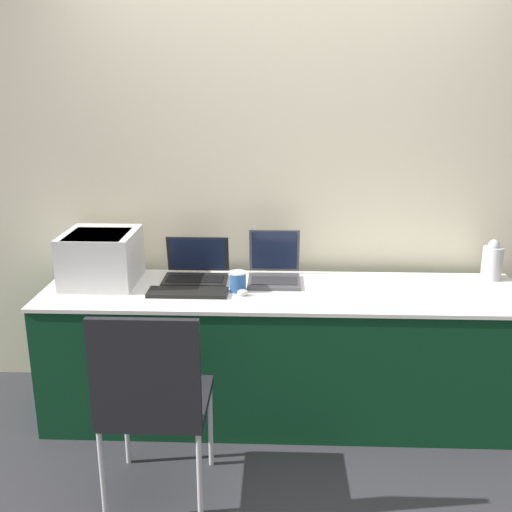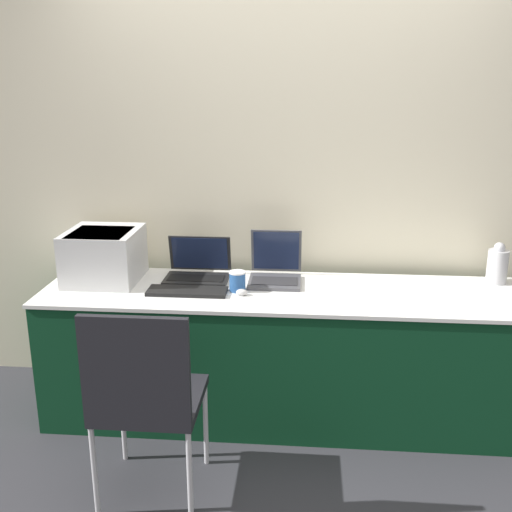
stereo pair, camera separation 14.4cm
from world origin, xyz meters
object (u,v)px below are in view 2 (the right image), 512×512
printer (104,254)px  chair (145,392)px  external_keyboard (187,291)px  laptop_right (275,270)px  mouse (242,292)px  laptop_left (198,269)px  coffee_cup (237,281)px  metal_pitcher (498,265)px

printer → chair: 1.04m
external_keyboard → laptop_right: bearing=28.9°
laptop_right → external_keyboard: bearing=-151.1°
laptop_right → mouse: (-0.16, -0.26, -0.04)m
laptop_left → laptop_right: size_ratio=1.14×
printer → laptop_left: 0.53m
laptop_left → chair: bearing=-93.8°
laptop_right → coffee_cup: (-0.19, -0.19, -0.00)m
metal_pitcher → external_keyboard: bearing=-169.3°
printer → laptop_right: size_ratio=1.29×
printer → laptop_right: printer is taller
laptop_left → mouse: 0.39m
laptop_right → mouse: bearing=-121.7°
laptop_right → chair: 1.11m
printer → coffee_cup: printer is taller
printer → coffee_cup: size_ratio=3.75×
coffee_cup → metal_pitcher: 1.44m
metal_pitcher → laptop_right: bearing=-176.9°
coffee_cup → metal_pitcher: bearing=10.3°
laptop_left → coffee_cup: bearing=-37.9°
printer → mouse: size_ratio=6.65×
mouse → chair: (-0.34, -0.69, -0.21)m
printer → external_keyboard: 0.55m
printer → laptop_left: bearing=9.0°
external_keyboard → laptop_left: bearing=87.2°
chair → mouse: bearing=63.5°
mouse → external_keyboard: bearing=177.9°
laptop_left → laptop_right: 0.44m
external_keyboard → chair: (-0.05, -0.70, -0.20)m
coffee_cup → chair: chair is taller
laptop_left → chair: laptop_left is taller
metal_pitcher → printer: bearing=-176.2°
external_keyboard → chair: chair is taller
coffee_cup → chair: 0.86m
printer → metal_pitcher: bearing=3.8°
mouse → metal_pitcher: metal_pitcher is taller
external_keyboard → metal_pitcher: 1.71m
external_keyboard → metal_pitcher: (1.68, 0.32, 0.09)m
printer → chair: printer is taller
mouse → chair: 0.80m
laptop_left → coffee_cup: size_ratio=3.29×
laptop_left → chair: size_ratio=0.38×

